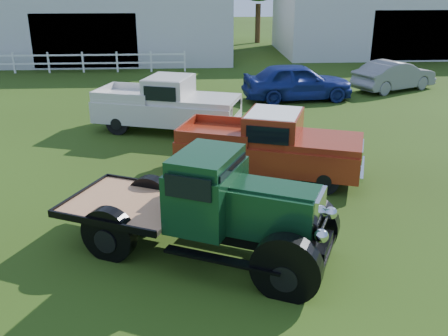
{
  "coord_description": "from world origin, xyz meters",
  "views": [
    {
      "loc": [
        -0.5,
        -10.14,
        5.49
      ],
      "look_at": [
        0.2,
        1.2,
        1.05
      ],
      "focal_mm": 40.0,
      "sensor_mm": 36.0,
      "label": 1
    }
  ],
  "objects_px": {
    "white_pickup": "(167,105)",
    "misc_car_grey": "(394,76)",
    "vintage_flatbed": "(202,204)",
    "misc_car_blue": "(297,82)",
    "red_pickup": "(269,144)"
  },
  "relations": [
    {
      "from": "red_pickup",
      "to": "misc_car_grey",
      "type": "relative_size",
      "value": 1.19
    },
    {
      "from": "red_pickup",
      "to": "misc_car_blue",
      "type": "distance_m",
      "value": 9.61
    },
    {
      "from": "white_pickup",
      "to": "misc_car_blue",
      "type": "xyz_separation_m",
      "value": [
        5.77,
        4.56,
        -0.15
      ]
    },
    {
      "from": "misc_car_blue",
      "to": "misc_car_grey",
      "type": "xyz_separation_m",
      "value": [
        5.26,
        1.75,
        -0.12
      ]
    },
    {
      "from": "vintage_flatbed",
      "to": "red_pickup",
      "type": "xyz_separation_m",
      "value": [
        1.99,
        4.14,
        -0.15
      ]
    },
    {
      "from": "vintage_flatbed",
      "to": "misc_car_blue",
      "type": "distance_m",
      "value": 14.17
    },
    {
      "from": "misc_car_grey",
      "to": "white_pickup",
      "type": "bearing_deg",
      "value": 93.52
    },
    {
      "from": "red_pickup",
      "to": "misc_car_grey",
      "type": "distance_m",
      "value": 13.55
    },
    {
      "from": "vintage_flatbed",
      "to": "misc_car_blue",
      "type": "xyz_separation_m",
      "value": [
        4.66,
        13.38,
        -0.27
      ]
    },
    {
      "from": "vintage_flatbed",
      "to": "white_pickup",
      "type": "bearing_deg",
      "value": 121.72
    },
    {
      "from": "white_pickup",
      "to": "misc_car_grey",
      "type": "xyz_separation_m",
      "value": [
        11.03,
        6.31,
        -0.26
      ]
    },
    {
      "from": "vintage_flatbed",
      "to": "misc_car_grey",
      "type": "relative_size",
      "value": 1.27
    },
    {
      "from": "white_pickup",
      "to": "misc_car_grey",
      "type": "bearing_deg",
      "value": 47.61
    },
    {
      "from": "red_pickup",
      "to": "misc_car_grey",
      "type": "bearing_deg",
      "value": 73.56
    },
    {
      "from": "white_pickup",
      "to": "misc_car_blue",
      "type": "relative_size",
      "value": 1.09
    }
  ]
}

